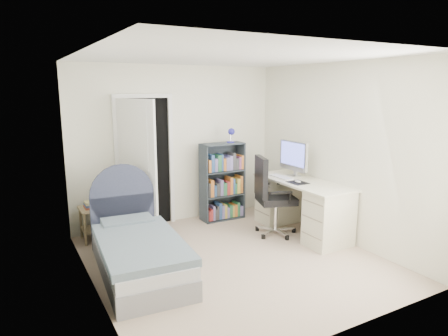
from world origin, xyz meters
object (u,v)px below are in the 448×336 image
floor_lamp (134,190)px  desk (301,204)px  office_chair (270,192)px  nightstand (94,215)px  bookcase (223,184)px  bed (138,250)px

floor_lamp → desk: size_ratio=0.94×
office_chair → nightstand: bearing=156.4°
office_chair → bookcase: bearing=104.4°
nightstand → office_chair: office_chair is taller
bed → office_chair: bearing=6.5°
bed → bookcase: bookcase is taller
bookcase → office_chair: 1.01m
bookcase → floor_lamp: bearing=172.9°
bed → floor_lamp: (0.39, 1.39, 0.37)m
nightstand → desk: size_ratio=0.35×
nightstand → office_chair: 2.55m
floor_lamp → desk: bearing=-31.7°
floor_lamp → nightstand: bearing=-167.7°
bed → office_chair: office_chair is taller
bed → bookcase: bearing=33.6°
floor_lamp → desk: floor_lamp is taller
bed → nightstand: 1.29m
bed → desk: 2.54m
bookcase → office_chair: size_ratio=1.29×
nightstand → floor_lamp: (0.64, 0.14, 0.26)m
office_chair → floor_lamp: bearing=145.6°
nightstand → bookcase: bearing=-1.2°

